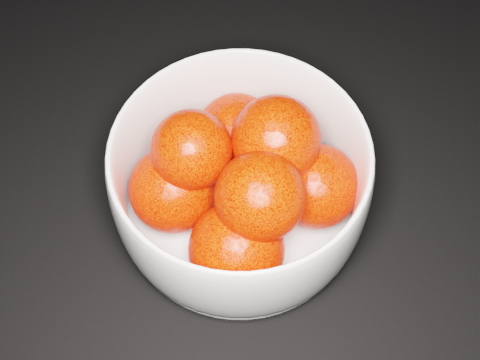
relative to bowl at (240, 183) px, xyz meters
The scene contains 2 objects.
bowl is the anchor object (origin of this frame).
orange_pile 0.01m from the bowl, 32.66° to the right, with size 0.18×0.18×0.12m.
Camera 1 is at (-0.09, -0.50, 0.56)m, focal length 50.00 mm.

